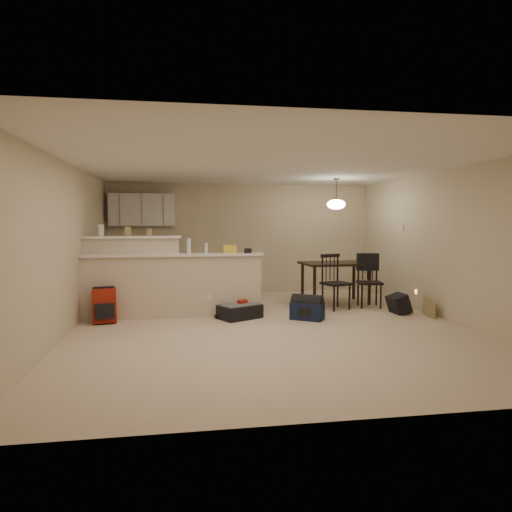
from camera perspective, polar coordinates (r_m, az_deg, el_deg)
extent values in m
plane|color=beige|center=(7.27, 1.68, -8.67)|extent=(7.00, 7.00, 0.00)
plane|color=white|center=(7.14, 1.72, 11.27)|extent=(7.00, 7.00, 0.00)
cube|color=beige|center=(10.55, -1.89, 2.19)|extent=(6.00, 0.02, 2.50)
cube|color=beige|center=(3.73, 11.88, -1.61)|extent=(6.00, 0.02, 2.50)
cube|color=beige|center=(7.17, -22.58, 0.92)|extent=(0.02, 7.00, 2.50)
cube|color=beige|center=(8.21, 22.73, 1.29)|extent=(0.02, 7.00, 2.50)
cube|color=beige|center=(7.94, -10.28, -3.79)|extent=(3.00, 0.28, 1.05)
cube|color=white|center=(7.88, -10.33, 0.13)|extent=(3.08, 0.38, 0.04)
cube|color=beige|center=(8.18, -15.18, -2.58)|extent=(1.60, 0.24, 1.35)
cube|color=white|center=(8.13, -15.27, 2.29)|extent=(1.68, 0.34, 0.04)
cube|color=white|center=(10.32, -14.03, 5.63)|extent=(1.40, 0.34, 0.70)
cube|color=white|center=(10.24, -12.83, -2.46)|extent=(1.80, 0.60, 0.90)
cube|color=beige|center=(9.55, 17.78, 3.28)|extent=(0.02, 0.12, 0.12)
cylinder|color=silver|center=(8.20, -18.82, 3.07)|extent=(0.10, 0.10, 0.20)
cube|color=#A18953|center=(8.14, -15.70, 2.99)|extent=(0.10, 0.07, 0.16)
cube|color=#A18953|center=(8.10, -13.17, 2.89)|extent=(0.08, 0.06, 0.12)
cylinder|color=silver|center=(7.87, -8.39, 1.24)|extent=(0.07, 0.07, 0.26)
cylinder|color=silver|center=(7.88, -6.25, 0.98)|extent=(0.06, 0.06, 0.18)
cube|color=#A18953|center=(7.92, -3.31, 0.86)|extent=(0.22, 0.18, 0.14)
cube|color=#A18953|center=(7.96, -1.02, 0.67)|extent=(0.12, 0.10, 0.08)
cube|color=black|center=(9.27, 9.90, -0.93)|extent=(1.38, 0.97, 0.04)
cylinder|color=black|center=(8.78, 7.33, -3.88)|extent=(0.06, 0.06, 0.78)
cylinder|color=black|center=(9.24, 13.99, -3.57)|extent=(0.06, 0.06, 0.78)
cylinder|color=black|center=(9.44, 5.83, -3.31)|extent=(0.06, 0.06, 0.78)
cylinder|color=black|center=(9.87, 12.12, -3.05)|extent=(0.06, 0.06, 0.78)
cylinder|color=brown|center=(9.26, 10.01, 8.04)|extent=(0.02, 0.02, 0.50)
cylinder|color=brown|center=(9.28, 10.03, 9.46)|extent=(0.12, 0.12, 0.03)
ellipsoid|color=white|center=(9.24, 9.99, 6.37)|extent=(0.36, 0.36, 0.20)
cube|color=black|center=(7.78, -2.04, -6.96)|extent=(0.81, 0.71, 0.23)
cube|color=maroon|center=(7.79, -18.45, -5.96)|extent=(0.40, 0.30, 0.55)
cube|color=#121C3A|center=(7.72, 6.42, -6.85)|extent=(0.60, 0.53, 0.29)
cube|color=black|center=(8.56, 17.40, -5.78)|extent=(0.28, 0.39, 0.33)
cube|color=#A18953|center=(8.43, 20.79, -6.06)|extent=(0.04, 0.42, 0.32)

